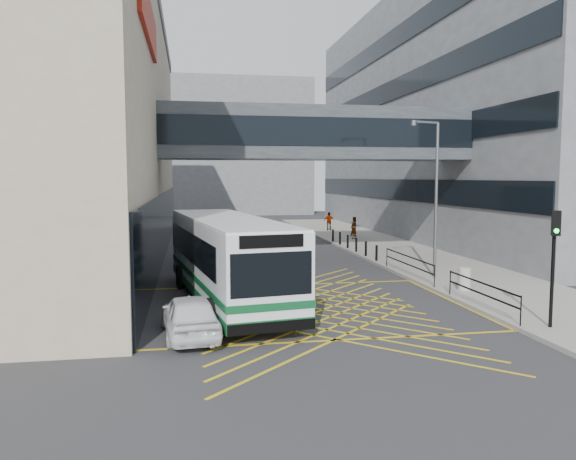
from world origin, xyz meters
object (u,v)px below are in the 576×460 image
pedestrian_c (329,221)px  car_silver (260,247)px  car_dark (219,255)px  street_lamp (434,190)px  car_white (190,315)px  litter_bin (464,279)px  traffic_light (554,252)px  pedestrian_a (354,229)px  bus (227,257)px  pedestrian_b (355,227)px

pedestrian_c → car_silver: bearing=76.4°
car_dark → street_lamp: bearing=140.6°
car_white → litter_bin: 12.47m
car_dark → traffic_light: traffic_light is taller
litter_bin → car_dark: bearing=138.4°
street_lamp → car_dark: bearing=131.4°
car_silver → pedestrian_a: pedestrian_a is taller
bus → pedestrian_c: bus is taller
car_white → pedestrian_b: size_ratio=2.73×
car_white → pedestrian_c: 34.46m
car_silver → pedestrian_b: (9.01, 10.28, 0.22)m
pedestrian_a → pedestrian_b: 1.70m
street_lamp → litter_bin: 4.81m
bus → pedestrian_c: bearing=59.3°
car_white → car_silver: size_ratio=0.91×
street_lamp → pedestrian_c: street_lamp is taller
street_lamp → bus: bearing=178.2°
traffic_light → pedestrian_b: 27.96m
car_dark → pedestrian_a: 15.76m
bus → traffic_light: (9.91, -6.28, 0.80)m
car_white → traffic_light: traffic_light is taller
car_silver → traffic_light: (7.15, -17.57, 1.87)m
pedestrian_b → litter_bin: bearing=-94.7°
car_white → pedestrian_c: (12.56, 32.09, 0.29)m
traffic_light → pedestrian_a: traffic_light is taller
car_dark → pedestrian_c: bearing=-129.2°
traffic_light → street_lamp: street_lamp is taller
traffic_light → car_silver: bearing=136.1°
car_silver → pedestrian_a: bearing=-115.5°
bus → pedestrian_b: bearing=52.7°
car_white → pedestrian_a: size_ratio=2.79×
car_white → pedestrian_a: 27.76m
car_white → pedestrian_b: pedestrian_b is taller
car_silver → street_lamp: street_lamp is taller
traffic_light → pedestrian_a: 26.32m
pedestrian_a → litter_bin: bearing=48.9°
car_white → litter_bin: size_ratio=4.61×
traffic_light → pedestrian_c: size_ratio=2.30×
car_silver → litter_bin: (7.36, -11.39, -0.11)m
bus → pedestrian_a: bus is taller
car_silver → pedestrian_c: size_ratio=2.91×
street_lamp → litter_bin: (0.12, -3.01, -3.74)m
street_lamp → pedestrian_c: size_ratio=4.52×
bus → street_lamp: 10.72m
pedestrian_b → car_silver: bearing=-131.6°
pedestrian_b → pedestrian_a: bearing=-109.8°
litter_bin → pedestrian_a: bearing=86.9°
car_silver → street_lamp: (7.23, -8.38, 3.63)m
pedestrian_b → pedestrian_c: 5.83m
litter_bin → pedestrian_a: pedestrian_a is taller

